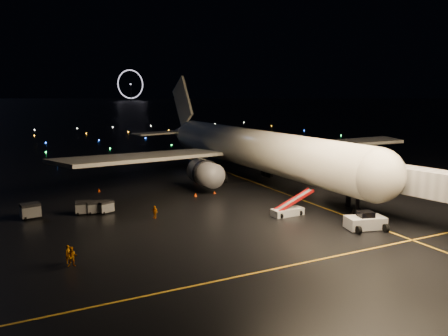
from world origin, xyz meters
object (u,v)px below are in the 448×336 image
Objects in this scene: crew_b at (72,257)px; baggage_cart_3 at (30,211)px; airliner at (241,126)px; baggage_cart_2 at (83,208)px; crew_a at (69,254)px; baggage_cart_1 at (95,207)px; pushback_tug at (365,220)px; baggage_cart_0 at (105,207)px; belt_loader at (288,204)px; crew_c at (155,212)px.

baggage_cart_3 is at bearing 109.35° from crew_b.
airliner is 32.72m from baggage_cart_2.
crew_a is 0.78× the size of baggage_cart_3.
baggage_cart_1 is at bearing -20.04° from baggage_cart_3.
baggage_cart_0 is at bearing 155.88° from pushback_tug.
belt_loader reaches higher than baggage_cart_2.
baggage_cart_2 is (-22.64, 11.88, -0.62)m from belt_loader.
baggage_cart_3 is (-2.56, 17.77, 0.03)m from crew_b.
crew_c is at bearing 157.97° from pushback_tug.
airliner reaches higher than baggage_cart_2.
baggage_cart_1 is 1.39m from baggage_cart_2.
crew_a is at bearing -94.26° from baggage_cart_2.
crew_a is at bearing -103.24° from baggage_cart_1.
baggage_cart_3 is at bearing 175.30° from baggage_cart_1.
baggage_cart_3 is at bearing 154.73° from belt_loader.
airliner is 30.75m from baggage_cart_0.
baggage_cart_3 reaches higher than crew_b.
belt_loader reaches higher than crew_a.
baggage_cart_1 is at bearing 84.81° from crew_b.
crew_c is 7.00m from baggage_cart_0.
baggage_cart_2 reaches higher than baggage_cart_1.
baggage_cart_3 is at bearing -144.99° from crew_c.
crew_c is 15.06m from baggage_cart_3.
baggage_cart_1 is (-27.75, -12.67, -8.53)m from airliner.
baggage_cart_0 is 8.79m from baggage_cart_3.
baggage_cart_1 is at bearing 150.25° from belt_loader.
pushback_tug reaches higher than baggage_cart_3.
crew_c is at bearing -36.53° from baggage_cart_1.
belt_loader is 26.63m from crew_b.
baggage_cart_0 is 0.94× the size of baggage_cart_2.
baggage_cart_2 is at bearing 144.12° from baggage_cart_0.
crew_a reaches higher than baggage_cart_0.
airliner reaches higher than baggage_cart_1.
belt_loader is 26.69m from crew_a.
airliner is at bearing 73.79° from belt_loader.
pushback_tug is 1.96× the size of baggage_cart_3.
crew_a is at bearing 114.44° from crew_b.
belt_loader reaches higher than crew_c.
baggage_cart_2 reaches higher than crew_c.
airliner is at bearing 53.02° from crew_b.
baggage_cart_2 is at bearing -158.90° from airliner.
pushback_tug is at bearing -34.24° from crew_a.
belt_loader is (-4.70, 8.38, 0.43)m from pushback_tug.
crew_b is at bearing -92.46° from baggage_cart_3.
baggage_cart_2 is at bearing 151.02° from belt_loader.
crew_a is (-26.36, -4.11, -0.60)m from belt_loader.
belt_loader is 3.79× the size of crew_c.
airliner is 26.26m from belt_loader.
baggage_cart_2 is (-27.34, 20.26, -0.20)m from pushback_tug.
baggage_cart_2 is (3.72, 15.99, -0.02)m from crew_a.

